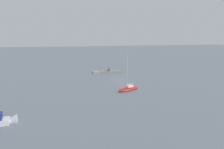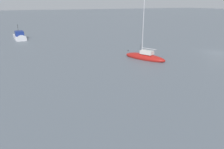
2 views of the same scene
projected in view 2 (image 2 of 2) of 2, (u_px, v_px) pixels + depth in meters
name	position (u px, v px, depth m)	size (l,w,h in m)	color
ground_plane	(216.00, 53.00, 36.61)	(500.00, 500.00, 0.00)	slate
sailboat_red_mid	(145.00, 57.00, 32.56)	(7.11, 4.69, 9.96)	red
motorboat_white_near	(20.00, 37.00, 49.97)	(7.77, 2.65, 4.31)	silver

